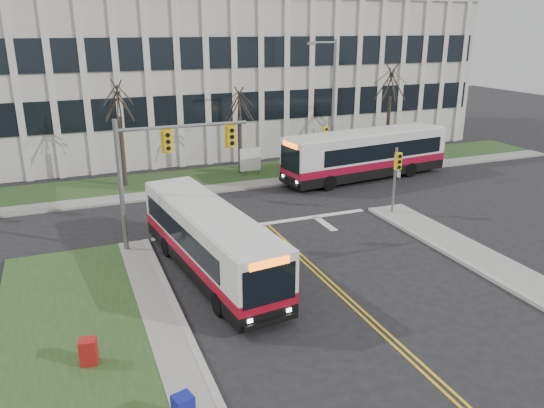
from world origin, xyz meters
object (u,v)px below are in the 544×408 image
at_px(newspaper_box_red, 89,353).
at_px(bus_main, 210,242).
at_px(streetlight, 331,100).
at_px(directory_sign, 250,160).
at_px(bus_cross, 366,156).

bearing_deg(newspaper_box_red, bus_main, 55.28).
xyz_separation_m(streetlight, directory_sign, (-5.53, 1.30, -4.02)).
relative_size(bus_main, newspaper_box_red, 11.17).
bearing_deg(newspaper_box_red, streetlight, 56.97).
height_order(streetlight, bus_main, streetlight).
xyz_separation_m(bus_cross, newspaper_box_red, (-19.16, -15.46, -1.13)).
bearing_deg(bus_main, bus_cross, 30.19).
height_order(bus_cross, newspaper_box_red, bus_cross).
bearing_deg(bus_cross, streetlight, -150.39).
distance_m(streetlight, bus_main, 18.07).
bearing_deg(bus_main, streetlight, 39.11).
height_order(streetlight, newspaper_box_red, streetlight).
bearing_deg(directory_sign, bus_cross, -26.04).
bearing_deg(directory_sign, streetlight, -13.23).
xyz_separation_m(directory_sign, bus_cross, (7.16, -3.50, 0.44)).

